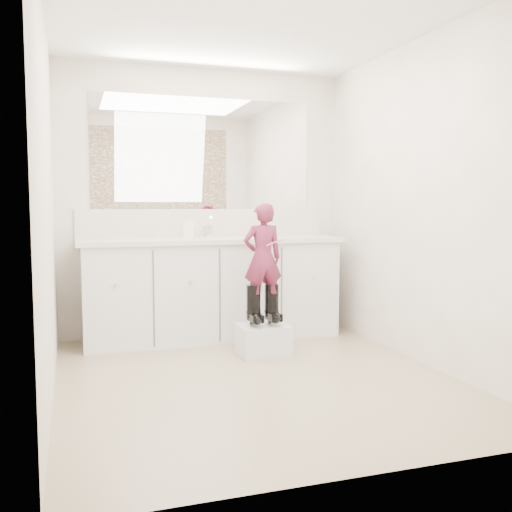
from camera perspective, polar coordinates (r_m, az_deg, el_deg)
name	(u,v)px	position (r m, az deg, el deg)	size (l,w,h in m)	color
floor	(255,378)	(3.98, -0.13, -12.08)	(3.00, 3.00, 0.00)	#846C56
ceiling	(255,15)	(4.00, -0.14, 22.94)	(3.00, 3.00, 0.00)	white
wall_back	(204,203)	(5.25, -5.18, 5.35)	(2.60, 2.60, 0.00)	beige
wall_front	(365,199)	(2.42, 10.87, 5.57)	(2.60, 2.60, 0.00)	beige
wall_left	(47,201)	(3.62, -20.19, 5.17)	(3.00, 3.00, 0.00)	beige
wall_right	(423,202)	(4.38, 16.34, 5.21)	(3.00, 3.00, 0.00)	beige
vanity_cabinet	(212,291)	(5.04, -4.42, -3.48)	(2.20, 0.55, 0.85)	silver
countertop	(212,240)	(4.98, -4.41, 1.57)	(2.28, 0.58, 0.04)	beige
backsplash	(205,223)	(5.24, -5.13, 3.32)	(2.28, 0.03, 0.25)	beige
mirror	(204,154)	(5.26, -5.19, 10.14)	(2.00, 0.02, 1.00)	white
dot_panel	(366,89)	(2.47, 10.94, 16.05)	(2.00, 0.01, 1.20)	#472819
faucet	(208,232)	(5.14, -4.85, 2.45)	(0.08, 0.08, 0.10)	silver
cup	(260,232)	(5.15, 0.41, 2.45)	(0.10, 0.10, 0.10)	beige
soap_bottle	(189,226)	(4.95, -6.68, 2.98)	(0.09, 0.10, 0.21)	white
step_stool	(263,340)	(4.51, 0.75, -8.42)	(0.38, 0.32, 0.24)	silver
boot_left	(254,305)	(4.45, -0.25, -4.94)	(0.12, 0.21, 0.32)	black
boot_right	(272,304)	(4.50, 1.58, -4.84)	(0.12, 0.21, 0.32)	black
toddler	(263,258)	(4.42, 0.67, -0.20)	(0.31, 0.20, 0.85)	#AB3461
toothbrush	(275,242)	(4.36, 1.88, 1.37)	(0.01, 0.01, 0.14)	#D75396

